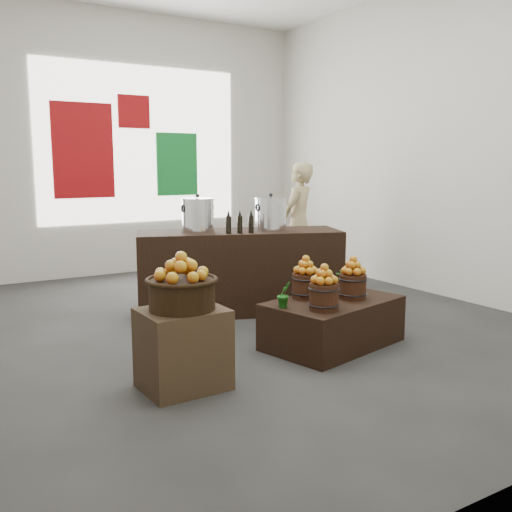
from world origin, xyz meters
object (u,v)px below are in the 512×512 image
crate (183,349)px  stock_pot_left (198,216)px  shopper (298,223)px  wicker_basket (182,295)px  counter (239,271)px  stock_pot_center (271,215)px  display_table (333,323)px

crate → stock_pot_left: bearing=61.3°
crate → shopper: size_ratio=0.36×
wicker_basket → counter: bearing=49.8°
stock_pot_center → shopper: 1.72m
wicker_basket → stock_pot_left: (1.07, 1.96, 0.39)m
wicker_basket → stock_pot_left: stock_pot_left is taller
crate → wicker_basket: bearing=0.0°
shopper → stock_pot_left: bearing=-6.0°
crate → counter: 2.35m
stock_pot_left → wicker_basket: bearing=-118.7°
wicker_basket → stock_pot_center: bearing=41.8°
stock_pot_left → shopper: (2.02, 0.88, -0.26)m
wicker_basket → shopper: (3.09, 2.84, 0.13)m
counter → stock_pot_center: (0.34, -0.13, 0.65)m
crate → shopper: 4.23m
stock_pot_left → counter: bearing=-20.3°
display_table → shopper: size_ratio=0.73×
crate → stock_pot_center: 2.63m
crate → display_table: (1.64, 0.23, -0.09)m
crate → stock_pot_left: stock_pot_left is taller
counter → shopper: shopper is taller
stock_pot_left → shopper: shopper is taller
shopper → wicker_basket: bearing=13.0°
stock_pot_center → crate: bearing=-138.2°
wicker_basket → counter: counter is taller
crate → stock_pot_center: (1.86, 1.67, 0.81)m
counter → stock_pot_left: 0.81m
counter → stock_pot_left: size_ratio=6.47×
stock_pot_center → stock_pot_left: bearing=159.7°
display_table → counter: size_ratio=0.55×
wicker_basket → shopper: shopper is taller
display_table → shopper: bearing=47.7°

